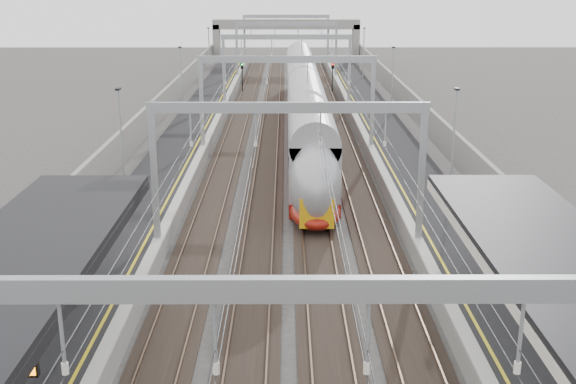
{
  "coord_description": "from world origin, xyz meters",
  "views": [
    {
      "loc": [
        -0.11,
        -10.72,
        13.12
      ],
      "look_at": [
        0.0,
        22.38,
        3.2
      ],
      "focal_mm": 45.0,
      "sensor_mm": 36.0,
      "label": 1
    }
  ],
  "objects_px": {
    "bench": "(568,347)",
    "train": "(305,112)",
    "overbridge": "(286,30)",
    "signal_green": "(242,72)"
  },
  "relations": [
    {
      "from": "train",
      "to": "bench",
      "type": "relative_size",
      "value": 30.36
    },
    {
      "from": "train",
      "to": "bench",
      "type": "xyz_separation_m",
      "value": [
        7.62,
        -38.58,
        -0.7
      ]
    },
    {
      "from": "overbridge",
      "to": "bench",
      "type": "xyz_separation_m",
      "value": [
        9.12,
        -89.69,
        -3.79
      ]
    },
    {
      "from": "bench",
      "to": "train",
      "type": "bearing_deg",
      "value": 101.17
    },
    {
      "from": "overbridge",
      "to": "signal_green",
      "type": "bearing_deg",
      "value": -101.35
    },
    {
      "from": "overbridge",
      "to": "bench",
      "type": "height_order",
      "value": "overbridge"
    },
    {
      "from": "overbridge",
      "to": "bench",
      "type": "relative_size",
      "value": 12.76
    },
    {
      "from": "overbridge",
      "to": "train",
      "type": "relative_size",
      "value": 0.42
    },
    {
      "from": "bench",
      "to": "signal_green",
      "type": "height_order",
      "value": "signal_green"
    },
    {
      "from": "overbridge",
      "to": "train",
      "type": "distance_m",
      "value": 51.23
    }
  ]
}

